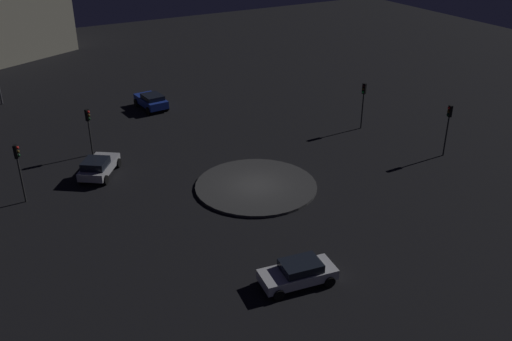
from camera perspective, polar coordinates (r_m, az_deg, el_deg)
ground_plane at (r=39.54m, az=0.00°, el=-1.67°), size 115.45×115.45×0.00m
roundabout_island at (r=39.50m, az=0.00°, el=-1.56°), size 8.49×8.49×0.18m
car_silver at (r=42.32m, az=-15.57°, el=0.41°), size 4.23×3.74×1.46m
car_blue at (r=54.69m, az=-10.49°, el=6.93°), size 4.05×2.35×1.46m
car_white at (r=30.11m, az=4.29°, el=-10.20°), size 2.37×4.20×1.32m
traffic_light_north at (r=39.46m, az=-22.79°, el=0.79°), size 0.36×0.39×4.10m
traffic_light_south at (r=45.52m, az=18.77°, el=4.80°), size 0.33×0.38×4.11m
traffic_light_northeast at (r=45.17m, az=-16.48°, el=4.63°), size 0.39×0.37×3.75m
traffic_light_south_near at (r=49.25m, az=10.74°, el=7.30°), size 0.36×0.39×4.04m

